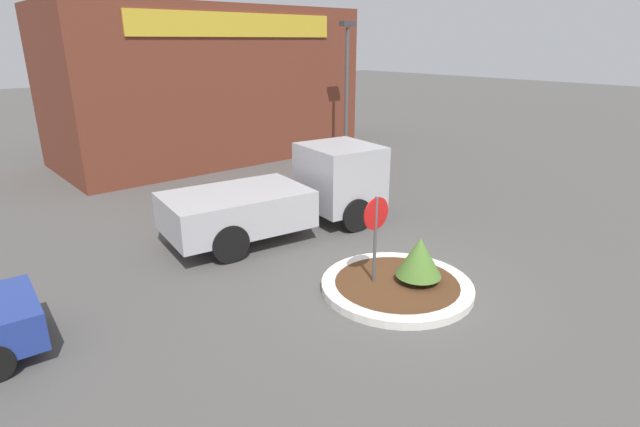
{
  "coord_description": "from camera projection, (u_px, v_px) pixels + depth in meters",
  "views": [
    {
      "loc": [
        -7.59,
        -6.31,
        5.15
      ],
      "look_at": [
        -0.15,
        2.4,
        1.16
      ],
      "focal_mm": 28.0,
      "sensor_mm": 36.0,
      "label": 1
    }
  ],
  "objects": [
    {
      "name": "traffic_island",
      "position": [
        397.0,
        286.0,
        10.85
      ],
      "size": [
        3.29,
        3.29,
        0.17
      ],
      "color": "silver",
      "rests_on": "ground_plane"
    },
    {
      "name": "ground_plane",
      "position": [
        396.0,
        290.0,
        10.88
      ],
      "size": [
        120.0,
        120.0,
        0.0
      ],
      "primitive_type": "plane",
      "color": "#514F4C"
    },
    {
      "name": "storefront_building",
      "position": [
        206.0,
        84.0,
        22.46
      ],
      "size": [
        12.97,
        6.07,
        6.53
      ],
      "color": "brown",
      "rests_on": "ground_plane"
    },
    {
      "name": "stop_sign",
      "position": [
        376.0,
        226.0,
        10.47
      ],
      "size": [
        0.71,
        0.07,
        2.11
      ],
      "color": "#4C4C51",
      "rests_on": "ground_plane"
    },
    {
      "name": "utility_truck",
      "position": [
        289.0,
        194.0,
        13.91
      ],
      "size": [
        6.4,
        3.02,
        2.28
      ],
      "rotation": [
        0.0,
        0.0,
        -0.13
      ],
      "color": "#B2B2B7",
      "rests_on": "ground_plane"
    },
    {
      "name": "island_shrub",
      "position": [
        420.0,
        257.0,
        10.69
      ],
      "size": [
        0.99,
        0.99,
        1.01
      ],
      "color": "brown",
      "rests_on": "traffic_island"
    },
    {
      "name": "light_pole",
      "position": [
        347.0,
        81.0,
        21.39
      ],
      "size": [
        0.7,
        0.3,
        5.9
      ],
      "color": "#4C4C51",
      "rests_on": "ground_plane"
    }
  ]
}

